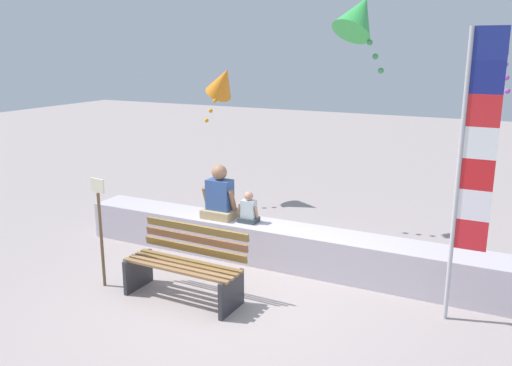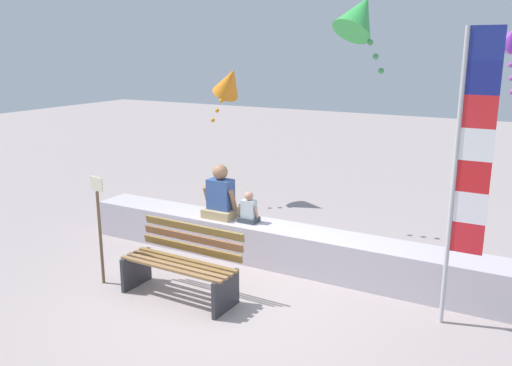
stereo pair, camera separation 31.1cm
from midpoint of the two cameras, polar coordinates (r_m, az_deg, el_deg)
ground_plane at (r=6.82m, az=-1.59°, el=-12.37°), size 40.00×40.00×0.00m
seawall_ledge at (r=7.79m, az=3.44°, el=-6.62°), size 6.35×0.62×0.57m
park_bench at (r=6.82m, az=-6.57°, el=-8.68°), size 1.54×0.64×0.88m
person_adult at (r=8.02m, az=-2.69°, el=-1.49°), size 0.53×0.39×0.81m
person_child at (r=7.83m, az=0.37°, el=-2.92°), size 0.30×0.22×0.46m
flag_banner at (r=6.09m, az=22.99°, el=2.22°), size 0.38×0.05×3.27m
kite_purple at (r=8.68m, az=26.42°, el=13.52°), size 0.54×0.65×0.99m
kite_orange at (r=10.57m, az=-2.00°, el=10.71°), size 0.91×0.80×1.14m
kite_green at (r=7.57m, az=12.22°, el=17.11°), size 0.81×0.91×1.14m
sign_post at (r=7.21m, az=-15.19°, el=-4.06°), size 0.24×0.06×1.46m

